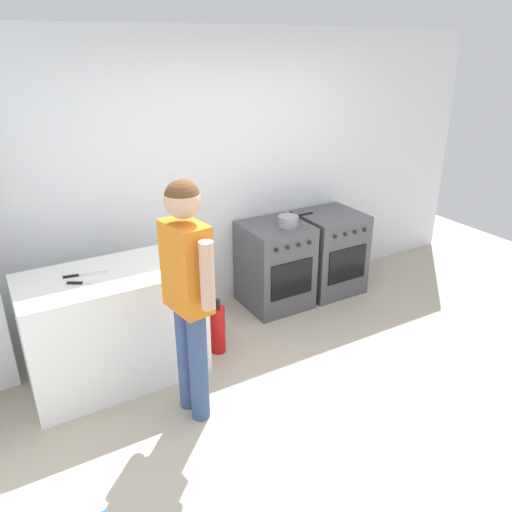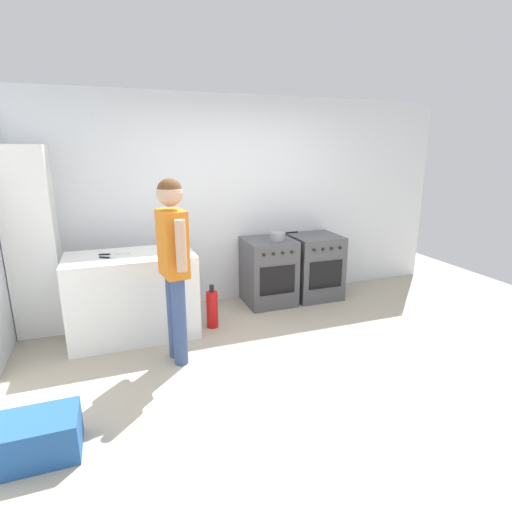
% 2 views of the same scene
% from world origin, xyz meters
% --- Properties ---
extents(ground_plane, '(8.00, 8.00, 0.00)m').
position_xyz_m(ground_plane, '(0.00, 0.00, 0.00)').
color(ground_plane, '#ADA38E').
extents(back_wall, '(6.00, 0.10, 2.60)m').
position_xyz_m(back_wall, '(0.00, 1.95, 1.30)').
color(back_wall, silver).
rests_on(back_wall, ground).
extents(counter_unit, '(1.30, 0.70, 0.90)m').
position_xyz_m(counter_unit, '(-1.35, 1.20, 0.45)').
color(counter_unit, white).
rests_on(counter_unit, ground).
extents(oven_left, '(0.61, 0.62, 0.85)m').
position_xyz_m(oven_left, '(0.35, 1.58, 0.43)').
color(oven_left, '#4C4C51').
rests_on(oven_left, ground).
extents(oven_right, '(0.62, 0.62, 0.85)m').
position_xyz_m(oven_right, '(1.02, 1.58, 0.43)').
color(oven_right, '#4C4C51').
rests_on(oven_right, ground).
extents(pot, '(0.37, 0.19, 0.10)m').
position_xyz_m(pot, '(0.44, 1.49, 0.90)').
color(pot, gray).
rests_on(pot, oven_left).
extents(knife_paring, '(0.19, 0.13, 0.01)m').
position_xyz_m(knife_paring, '(-1.57, 1.13, 0.91)').
color(knife_paring, silver).
rests_on(knife_paring, counter_unit).
extents(knife_chef, '(0.31, 0.09, 0.01)m').
position_xyz_m(knife_chef, '(-1.51, 1.26, 0.90)').
color(knife_chef, silver).
rests_on(knife_chef, counter_unit).
extents(person, '(0.25, 0.56, 1.72)m').
position_xyz_m(person, '(-1.00, 0.51, 1.04)').
color(person, '#384C7A').
rests_on(person, ground).
extents(fire_extinguisher, '(0.13, 0.13, 0.50)m').
position_xyz_m(fire_extinguisher, '(-0.52, 1.10, 0.22)').
color(fire_extinguisher, red).
rests_on(fire_extinguisher, ground).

